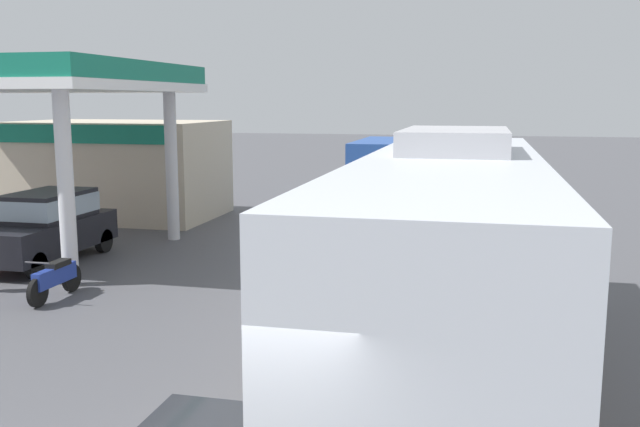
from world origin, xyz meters
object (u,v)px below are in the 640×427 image
object	(u,v)px
minibus_opposing_lane	(381,163)
car_trailing_behind_bus	(472,183)
coach_bus_main	(449,266)
motorcycle_parked_forecourt	(55,278)
car_at_pump	(47,224)

from	to	relation	value
minibus_opposing_lane	car_trailing_behind_bus	size ratio (longest dim) A/B	1.46
coach_bus_main	minibus_opposing_lane	distance (m)	20.11
minibus_opposing_lane	coach_bus_main	bearing A→B (deg)	-78.94
coach_bus_main	motorcycle_parked_forecourt	world-z (taller)	coach_bus_main
car_at_pump	car_trailing_behind_bus	world-z (taller)	same
coach_bus_main	car_at_pump	distance (m)	11.70
coach_bus_main	motorcycle_parked_forecourt	bearing A→B (deg)	163.69
coach_bus_main	car_at_pump	world-z (taller)	coach_bus_main
minibus_opposing_lane	car_trailing_behind_bus	world-z (taller)	minibus_opposing_lane
car_at_pump	minibus_opposing_lane	bearing A→B (deg)	65.60
coach_bus_main	motorcycle_parked_forecourt	distance (m)	8.66
car_at_pump	minibus_opposing_lane	size ratio (longest dim) A/B	0.69
car_at_pump	minibus_opposing_lane	xyz separation A→B (m)	(6.53, 14.40, 0.46)
coach_bus_main	car_trailing_behind_bus	bearing A→B (deg)	89.80
coach_bus_main	car_at_pump	xyz separation A→B (m)	(-10.39, 5.33, -0.71)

